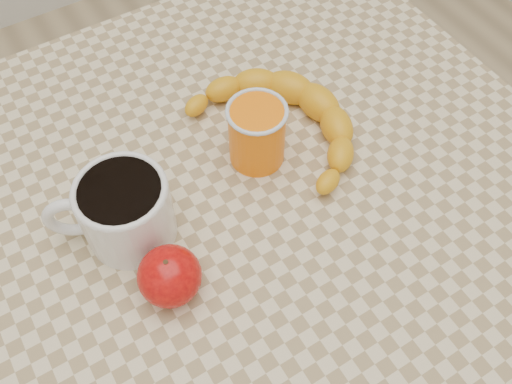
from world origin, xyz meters
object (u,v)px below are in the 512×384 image
orange_juice_glass (257,133)px  apple (170,276)px  coffee_mug (123,209)px  table (256,237)px  banana (283,122)px

orange_juice_glass → apple: size_ratio=0.95×
coffee_mug → apple: size_ratio=1.70×
table → banana: (0.08, 0.07, 0.11)m
orange_juice_glass → apple: bearing=-147.8°
coffee_mug → orange_juice_glass: 0.18m
coffee_mug → apple: (0.01, -0.09, -0.02)m
table → coffee_mug: bearing=164.5°
banana → apple: bearing=-162.5°
apple → orange_juice_glass: bearing=32.2°
orange_juice_glass → apple: 0.20m
table → orange_juice_glass: (0.04, 0.06, 0.13)m
coffee_mug → banana: size_ratio=0.50×
table → apple: 0.19m
table → apple: bearing=-159.8°
banana → table: bearing=-150.7°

